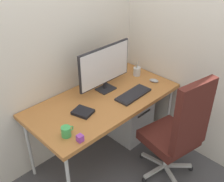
{
  "coord_description": "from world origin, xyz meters",
  "views": [
    {
      "loc": [
        -1.53,
        -1.65,
        2.22
      ],
      "look_at": [
        0.04,
        -0.07,
        0.85
      ],
      "focal_mm": 43.89,
      "sensor_mm": 36.0,
      "label": 1
    }
  ],
  "objects": [
    {
      "name": "monitor",
      "position": [
        0.13,
        0.12,
        1.01
      ],
      "size": [
        0.64,
        0.14,
        0.47
      ],
      "color": "black",
      "rests_on": "desk"
    },
    {
      "name": "coffee_mug",
      "position": [
        -0.59,
        -0.19,
        0.8
      ],
      "size": [
        0.11,
        0.08,
        0.09
      ],
      "color": "#3FAD59",
      "rests_on": "desk"
    },
    {
      "name": "office_chair",
      "position": [
        0.27,
        -0.7,
        0.6
      ],
      "size": [
        0.57,
        0.59,
        1.16
      ],
      "color": "black",
      "rests_on": "ground_plane"
    },
    {
      "name": "desk",
      "position": [
        0.0,
        0.0,
        0.71
      ],
      "size": [
        1.53,
        0.75,
        0.75
      ],
      "color": "#B27038",
      "rests_on": "ground_plane"
    },
    {
      "name": "wall_back",
      "position": [
        0.0,
        0.4,
        1.4
      ],
      "size": [
        2.95,
        0.04,
        2.8
      ],
      "primitive_type": "cube",
      "color": "silver",
      "rests_on": "ground_plane"
    },
    {
      "name": "filing_cabinet",
      "position": [
        0.45,
        0.07,
        0.3
      ],
      "size": [
        0.41,
        0.46,
        0.6
      ],
      "color": "#B2B5BA",
      "rests_on": "ground_plane"
    },
    {
      "name": "notebook",
      "position": [
        -0.3,
        -0.05,
        0.77
      ],
      "size": [
        0.18,
        0.2,
        0.03
      ],
      "primitive_type": "cube",
      "rotation": [
        0.0,
        0.0,
        0.28
      ],
      "color": "black",
      "rests_on": "desk"
    },
    {
      "name": "pen_holder",
      "position": [
        0.59,
        0.09,
        0.8
      ],
      "size": [
        0.08,
        0.08,
        0.17
      ],
      "color": "silver",
      "rests_on": "desk"
    },
    {
      "name": "wall_side_right",
      "position": [
        0.79,
        -0.21,
        1.4
      ],
      "size": [
        0.04,
        2.18,
        2.8
      ],
      "primitive_type": "cube",
      "color": "silver",
      "rests_on": "ground_plane"
    },
    {
      "name": "keyboard",
      "position": [
        0.25,
        -0.17,
        0.76
      ],
      "size": [
        0.4,
        0.17,
        0.02
      ],
      "color": "black",
      "rests_on": "desk"
    },
    {
      "name": "mouse",
      "position": [
        0.61,
        -0.15,
        0.77
      ],
      "size": [
        0.08,
        0.11,
        0.03
      ],
      "primitive_type": "ellipsoid",
      "rotation": [
        0.0,
        0.0,
        0.26
      ],
      "color": "#9EA0A5",
      "rests_on": "desk"
    },
    {
      "name": "ground_plane",
      "position": [
        0.0,
        0.0,
        0.0
      ],
      "size": [
        8.0,
        8.0,
        0.0
      ],
      "primitive_type": "plane",
      "color": "#4C4C51"
    },
    {
      "name": "desk_clamp_accessory",
      "position": [
        -0.55,
        -0.32,
        0.78
      ],
      "size": [
        0.05,
        0.05,
        0.06
      ],
      "primitive_type": "cube",
      "color": "purple",
      "rests_on": "desk"
    }
  ]
}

